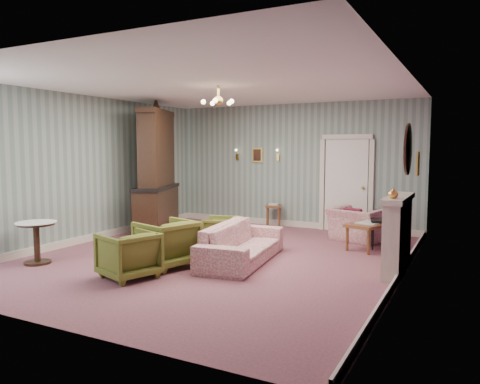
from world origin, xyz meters
The scene contains 27 objects.
floor centered at (0.00, 0.00, 0.00)m, with size 7.00×7.00×0.00m, color #905463.
ceiling centered at (0.00, 0.00, 2.90)m, with size 7.00×7.00×0.00m, color white.
wall_back centered at (0.00, 3.50, 1.45)m, with size 6.00×6.00×0.00m, color gray.
wall_front centered at (0.00, -3.50, 1.45)m, with size 6.00×6.00×0.00m, color gray.
wall_left centered at (-3.00, 0.00, 1.45)m, with size 7.00×7.00×0.00m, color gray.
wall_right centered at (3.00, 0.00, 1.45)m, with size 7.00×7.00×0.00m, color gray.
wall_right_floral centered at (2.98, 0.00, 1.45)m, with size 7.00×7.00×0.00m, color #B75B8D.
door centered at (1.30, 3.46, 1.08)m, with size 1.12×0.12×2.16m, color white, non-canonical shape.
olive_chair_a centered at (-0.52, -1.70, 0.37)m, with size 0.72×0.68×0.74m, color olive.
olive_chair_b centered at (-0.42, -0.93, 0.41)m, with size 0.80×0.75×0.82m, color olive.
olive_chair_c centered at (-0.29, 0.61, 0.33)m, with size 0.64×0.60×0.66m, color olive.
sofa_chintz centered at (0.49, -0.09, 0.42)m, with size 2.15×0.63×0.84m, color #A2415F.
wingback_chair centered at (1.78, 2.54, 0.44)m, with size 1.02×0.66×0.89m, color #A2415F.
dresser centered at (-2.36, 1.37, 1.43)m, with size 0.59×1.71×2.86m, color black, non-canonical shape.
fireplace centered at (2.86, 0.40, 0.58)m, with size 0.30×1.40×1.16m, color beige, non-canonical shape.
mantel_vase centered at (2.84, 0.00, 1.23)m, with size 0.15×0.15×0.15m, color gold.
oval_mirror centered at (2.96, 0.40, 1.85)m, with size 0.04×0.76×0.84m, color white, non-canonical shape.
framed_print centered at (2.97, 1.75, 1.60)m, with size 0.04×0.34×0.42m, color gold, non-canonical shape.
coffee_table centered at (2.17, 1.82, 0.25)m, with size 0.54×0.98×0.50m, color brown, non-canonical shape.
side_table_black centered at (2.35, 1.92, 0.28)m, with size 0.37×0.37×0.56m, color black, non-canonical shape.
pedestal_table centered at (-2.40, -1.73, 0.34)m, with size 0.63×0.63×0.69m, color black, non-canonical shape.
nesting_table centered at (-0.33, 3.15, 0.29)m, with size 0.35×0.45×0.58m, color brown, non-canonical shape.
gilt_mirror_back centered at (-0.90, 3.46, 1.70)m, with size 0.28×0.06×0.36m, color gold, non-canonical shape.
sconce_left centered at (-1.45, 3.44, 1.70)m, with size 0.16×0.12×0.30m, color gold, non-canonical shape.
sconce_right centered at (-0.35, 3.44, 1.70)m, with size 0.16×0.12×0.30m, color gold, non-canonical shape.
chandelier centered at (0.00, 0.00, 2.63)m, with size 0.56×0.56×0.36m, color gold, non-canonical shape.
burgundy_cushion centered at (1.73, 2.39, 0.48)m, with size 0.38×0.10×0.38m, color maroon.
Camera 1 is at (3.86, -6.73, 1.86)m, focal length 34.43 mm.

